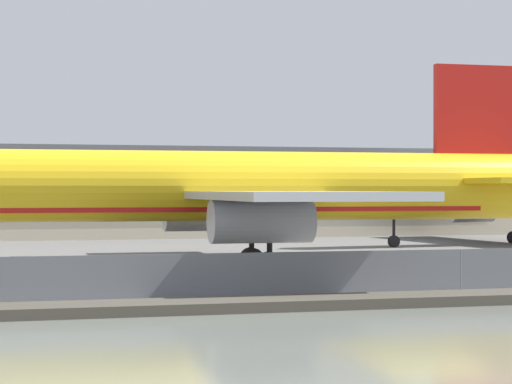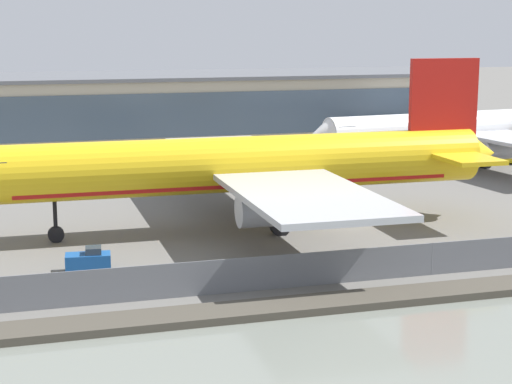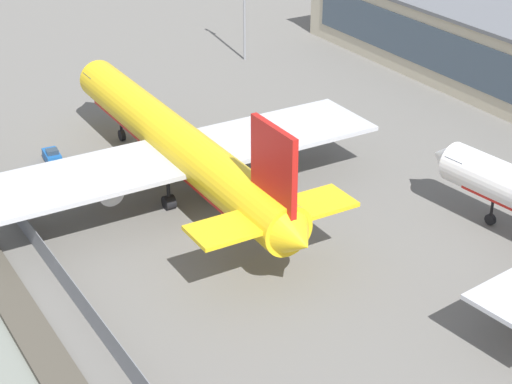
# 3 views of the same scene
# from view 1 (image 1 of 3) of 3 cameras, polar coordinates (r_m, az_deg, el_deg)

# --- Properties ---
(ground_plane) EXTENTS (500.00, 500.00, 0.00)m
(ground_plane) POSITION_cam_1_polar(r_m,az_deg,el_deg) (69.48, 5.75, -4.42)
(ground_plane) COLOR #66635E
(shoreline_seawall) EXTENTS (320.00, 3.00, 0.50)m
(shoreline_seawall) POSITION_cam_1_polar(r_m,az_deg,el_deg) (50.83, 13.89, -5.83)
(shoreline_seawall) COLOR #474238
(shoreline_seawall) RESTS_ON ground
(perimeter_fence) EXTENTS (280.00, 0.10, 2.33)m
(perimeter_fence) POSITION_cam_1_polar(r_m,az_deg,el_deg) (54.72, 11.63, -4.44)
(perimeter_fence) COLOR slate
(perimeter_fence) RESTS_ON ground
(cargo_jet_yellow) EXTENTS (49.35, 42.00, 14.60)m
(cargo_jet_yellow) POSITION_cam_1_polar(r_m,az_deg,el_deg) (67.42, -1.69, 0.18)
(cargo_jet_yellow) COLOR yellow
(cargo_jet_yellow) RESTS_ON ground
(passenger_jet_white_red) EXTENTS (41.34, 35.58, 12.45)m
(passenger_jet_white_red) POSITION_cam_1_polar(r_m,az_deg,el_deg) (103.30, 14.35, -0.29)
(passenger_jet_white_red) COLOR white
(passenger_jet_white_red) RESTS_ON ground
(baggage_tug) EXTENTS (3.35, 1.92, 1.80)m
(baggage_tug) POSITION_cam_1_polar(r_m,az_deg,el_deg) (56.82, -13.73, -4.63)
(baggage_tug) COLOR #19519E
(baggage_tug) RESTS_ON ground
(terminal_building) EXTENTS (87.70, 22.02, 10.42)m
(terminal_building) POSITION_cam_1_polar(r_m,az_deg,el_deg) (121.84, -5.94, -0.00)
(terminal_building) COLOR #BCB299
(terminal_building) RESTS_ON ground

